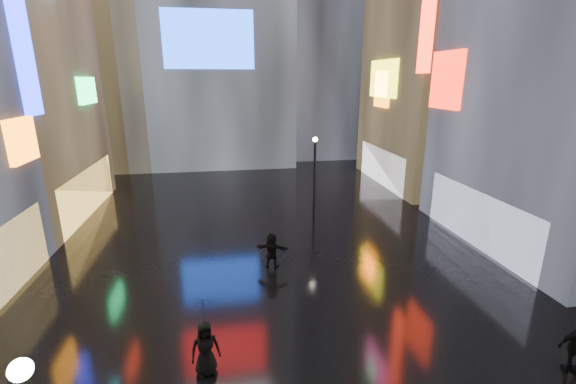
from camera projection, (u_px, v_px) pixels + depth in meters
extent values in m
plane|color=black|center=(265.00, 237.00, 21.95)|extent=(140.00, 140.00, 0.00)
cube|color=orange|center=(22.00, 140.00, 16.93)|extent=(0.25, 2.24, 1.94)
cube|color=#1423FF|center=(18.00, 24.00, 17.12)|extent=(0.25, 1.40, 8.00)
cube|color=#FFC659|center=(88.00, 191.00, 25.45)|extent=(0.20, 10.00, 3.00)
cube|color=#1CFE70|center=(87.00, 91.00, 25.40)|extent=(0.25, 3.00, 1.71)
cube|color=white|center=(478.00, 219.00, 20.44)|extent=(0.20, 9.00, 3.00)
cube|color=#FF220C|center=(447.00, 80.00, 22.29)|extent=(0.25, 2.99, 3.26)
cube|color=black|center=(452.00, 7.00, 29.96)|extent=(10.00, 12.00, 28.00)
cube|color=white|center=(382.00, 166.00, 32.74)|extent=(0.20, 9.00, 3.00)
cube|color=#FFF419|center=(383.00, 79.00, 30.97)|extent=(0.25, 4.92, 2.91)
cube|color=orange|center=(382.00, 89.00, 31.31)|extent=(0.25, 2.63, 2.87)
cube|color=#194CFF|center=(208.00, 39.00, 34.06)|extent=(8.00, 0.20, 5.00)
cube|color=black|center=(317.00, 1.00, 43.15)|extent=(12.00, 12.00, 34.00)
cube|color=black|center=(93.00, 32.00, 36.87)|extent=(10.00, 10.00, 26.00)
sphere|color=white|center=(20.00, 370.00, 4.98)|extent=(0.30, 0.30, 0.30)
cylinder|color=black|center=(314.00, 179.00, 24.51)|extent=(0.16, 0.16, 5.00)
sphere|color=white|center=(315.00, 140.00, 23.79)|extent=(0.30, 0.30, 0.30)
imported|color=black|center=(205.00, 348.00, 11.55)|extent=(0.98, 0.75, 1.79)
imported|color=black|center=(272.00, 250.00, 18.22)|extent=(1.69, 1.05, 1.73)
imported|color=black|center=(203.00, 310.00, 11.18)|extent=(1.17, 1.16, 0.81)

